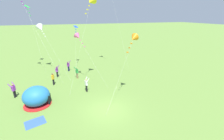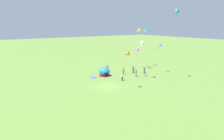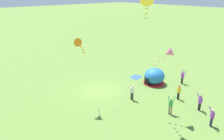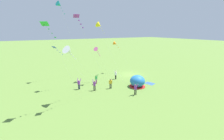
{
  "view_description": "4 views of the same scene",
  "coord_description": "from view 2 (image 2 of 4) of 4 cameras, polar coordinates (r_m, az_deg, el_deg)",
  "views": [
    {
      "loc": [
        -3.83,
        -12.33,
        9.14
      ],
      "look_at": [
        2.05,
        4.34,
        2.59
      ],
      "focal_mm": 24.0,
      "sensor_mm": 36.0,
      "label": 1
    },
    {
      "loc": [
        27.79,
        -17.95,
        11.74
      ],
      "look_at": [
        1.0,
        0.34,
        3.5
      ],
      "focal_mm": 28.0,
      "sensor_mm": 36.0,
      "label": 2
    },
    {
      "loc": [
        15.13,
        19.37,
        11.62
      ],
      "look_at": [
        -1.13,
        1.41,
        2.73
      ],
      "focal_mm": 35.0,
      "sensor_mm": 36.0,
      "label": 3
    },
    {
      "loc": [
        -26.4,
        19.91,
        9.74
      ],
      "look_at": [
        -1.59,
        5.68,
        2.18
      ],
      "focal_mm": 24.0,
      "sensor_mm": 36.0,
      "label": 4
    }
  ],
  "objects": [
    {
      "name": "kite_pink",
      "position": [
        39.89,
        8.18,
        6.3
      ],
      "size": [
        3.59,
        4.8,
        6.87
      ],
      "color": "silver",
      "rests_on": "ground"
    },
    {
      "name": "kite_yellow",
      "position": [
        37.31,
        8.61,
        12.46
      ],
      "size": [
        4.67,
        4.02,
        11.37
      ],
      "color": "silver",
      "rests_on": "ground"
    },
    {
      "name": "person_flying_kite",
      "position": [
        45.53,
        -1.56,
        0.6
      ],
      "size": [
        0.65,
        0.72,
        1.89
      ],
      "color": "black",
      "rests_on": "ground"
    },
    {
      "name": "kite_green",
      "position": [
        50.57,
        10.62,
        12.08
      ],
      "size": [
        2.11,
        4.61,
        10.75
      ],
      "color": "silver",
      "rests_on": "ground"
    },
    {
      "name": "kite_blue",
      "position": [
        44.35,
        15.26,
        7.27
      ],
      "size": [
        1.72,
        6.36,
        7.36
      ],
      "color": "silver",
      "rests_on": "ground"
    },
    {
      "name": "ground_plane",
      "position": [
        35.1,
        -1.39,
        -5.29
      ],
      "size": [
        300.0,
        300.0,
        0.0
      ],
      "primitive_type": "plane",
      "color": "olive"
    },
    {
      "name": "kite_purple",
      "position": [
        48.15,
        7.47,
        13.02
      ],
      "size": [
        4.94,
        6.92,
        11.62
      ],
      "color": "silver",
      "rests_on": "ground"
    },
    {
      "name": "kite_white",
      "position": [
        47.77,
        9.73,
        8.43
      ],
      "size": [
        4.46,
        7.41,
        7.84
      ],
      "color": "silver",
      "rests_on": "ground"
    },
    {
      "name": "person_arms_raised",
      "position": [
        44.74,
        10.55,
        0.12
      ],
      "size": [
        0.71,
        0.7,
        1.89
      ],
      "color": "#1E2347",
      "rests_on": "ground"
    },
    {
      "name": "person_far_back",
      "position": [
        43.35,
        3.77,
        -0.17
      ],
      "size": [
        0.38,
        0.54,
        1.72
      ],
      "color": "black",
      "rests_on": "ground"
    },
    {
      "name": "person_with_toddler",
      "position": [
        44.67,
        7.0,
        0.23
      ],
      "size": [
        0.66,
        0.72,
        1.89
      ],
      "color": "black",
      "rests_on": "ground"
    },
    {
      "name": "picnic_blanket",
      "position": [
        40.78,
        -6.12,
        -2.55
      ],
      "size": [
        2.01,
        1.74,
        0.01
      ],
      "primitive_type": "cube",
      "rotation": [
        0.0,
        0.0,
        0.3
      ],
      "color": "#3359A5",
      "rests_on": "ground"
    },
    {
      "name": "kite_orange",
      "position": [
        31.68,
        4.91,
        5.24
      ],
      "size": [
        4.66,
        3.39,
        7.33
      ],
      "color": "silver",
      "rests_on": "ground"
    },
    {
      "name": "person_near_tent",
      "position": [
        38.3,
        3.38,
        -2.06
      ],
      "size": [
        0.57,
        0.69,
        1.89
      ],
      "color": "black",
      "rests_on": "ground"
    },
    {
      "name": "popup_tent",
      "position": [
        42.04,
        -2.5,
        -0.56
      ],
      "size": [
        2.81,
        2.81,
        2.1
      ],
      "color": "#2672BF",
      "rests_on": "ground"
    },
    {
      "name": "kite_teal",
      "position": [
        39.15,
        20.21,
        17.33
      ],
      "size": [
        2.77,
        5.51,
        15.06
      ],
      "color": "silver",
      "rests_on": "ground"
    },
    {
      "name": "person_watching_sky",
      "position": [
        41.6,
        7.91,
        -0.85
      ],
      "size": [
        0.64,
        0.72,
        1.89
      ],
      "color": "#8C7251",
      "rests_on": "ground"
    }
  ]
}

